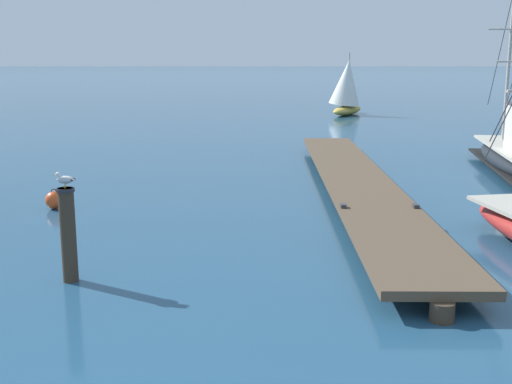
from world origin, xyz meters
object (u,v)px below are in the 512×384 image
Objects in this scene: mooring_buoy at (54,200)px; distant_sailboat at (347,88)px; perched_seagull at (65,179)px; mooring_piling at (68,233)px.

mooring_buoy is 27.36m from distant_sailboat.
distant_sailboat is (10.48, 25.23, 1.49)m from mooring_buoy.
perched_seagull is 0.74× the size of mooring_buoy.
distant_sailboat is at bearing 67.44° from mooring_buoy.
perched_seagull is 31.63m from distant_sailboat.
distant_sailboat is at bearing 74.31° from perched_seagull.
mooring_buoy is at bearing 110.24° from mooring_piling.
mooring_piling is at bearing -69.76° from mooring_buoy.
perched_seagull is at bearing -9.15° from mooring_piling.
mooring_buoy is (-1.92, 5.22, -0.62)m from mooring_piling.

